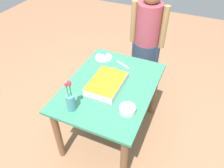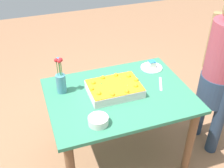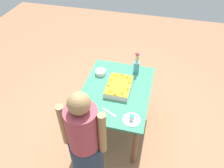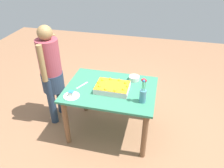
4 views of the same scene
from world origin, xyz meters
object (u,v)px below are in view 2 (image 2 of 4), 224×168
(person_standing, at_px, (221,70))
(flower_vase, at_px, (61,80))
(fruit_bowl, at_px, (98,121))
(serving_plate_with_slice, at_px, (152,66))
(cake_knife, at_px, (161,84))
(sheet_cake, at_px, (114,89))

(person_standing, bearing_deg, flower_vase, -12.52)
(fruit_bowl, bearing_deg, person_standing, -171.27)
(serving_plate_with_slice, bearing_deg, fruit_bowl, 39.12)
(cake_knife, xyz_separation_m, flower_vase, (0.83, -0.17, 0.11))
(flower_vase, bearing_deg, serving_plate_with_slice, -173.73)
(sheet_cake, relative_size, fruit_bowl, 2.91)
(flower_vase, bearing_deg, person_standing, 167.48)
(serving_plate_with_slice, bearing_deg, person_standing, 139.59)
(person_standing, bearing_deg, serving_plate_with_slice, -40.41)
(flower_vase, distance_m, fruit_bowl, 0.51)
(cake_knife, relative_size, fruit_bowl, 1.39)
(sheet_cake, distance_m, person_standing, 0.94)
(flower_vase, bearing_deg, cake_knife, 168.20)
(sheet_cake, distance_m, flower_vase, 0.44)
(cake_knife, distance_m, fruit_bowl, 0.72)
(sheet_cake, xyz_separation_m, flower_vase, (0.41, -0.16, 0.07))
(sheet_cake, distance_m, serving_plate_with_slice, 0.53)
(flower_vase, bearing_deg, sheet_cake, 158.68)
(flower_vase, height_order, person_standing, person_standing)
(cake_knife, distance_m, person_standing, 0.53)
(serving_plate_with_slice, relative_size, cake_knife, 0.99)
(cake_knife, xyz_separation_m, fruit_bowl, (0.66, 0.30, 0.03))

